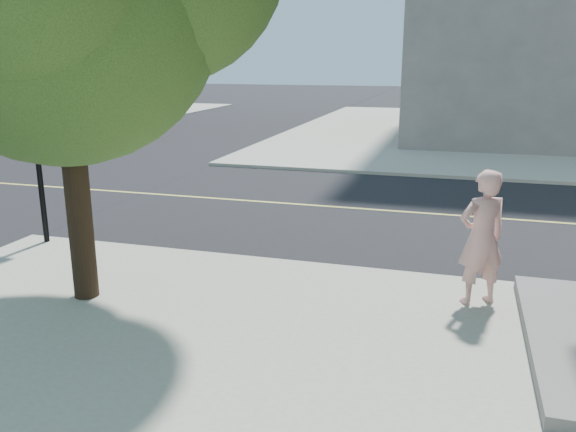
% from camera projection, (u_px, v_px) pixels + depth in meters
% --- Properties ---
extents(ground, '(140.00, 140.00, 0.00)m').
position_uv_depth(ground, '(74.00, 244.00, 12.00)').
color(ground, black).
rests_on(ground, ground).
extents(road_ew, '(140.00, 9.00, 0.01)m').
position_uv_depth(road_ew, '(176.00, 196.00, 16.16)').
color(road_ew, black).
rests_on(road_ew, ground).
extents(man_on_phone, '(0.88, 0.79, 2.03)m').
position_uv_depth(man_on_phone, '(482.00, 238.00, 8.59)').
color(man_on_phone, '#E1A099').
rests_on(man_on_phone, sidewalk_se).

